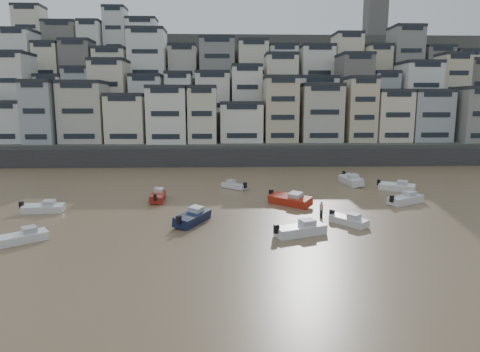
{
  "coord_description": "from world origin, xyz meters",
  "views": [
    {
      "loc": [
        7.79,
        -17.31,
        12.11
      ],
      "look_at": [
        9.56,
        30.0,
        4.0
      ],
      "focal_mm": 32.0,
      "sensor_mm": 36.0,
      "label": 1
    }
  ],
  "objects_px": {
    "boat_a": "(301,228)",
    "boat_c": "(193,216)",
    "boat_f": "(158,195)",
    "boat_g": "(397,186)",
    "boat_b": "(349,219)",
    "boat_j": "(22,236)",
    "person_pink": "(321,210)",
    "boat_i": "(351,179)",
    "boat_h": "(234,185)",
    "boat_k": "(43,207)",
    "boat_d": "(406,197)",
    "boat_e": "(290,199)"
  },
  "relations": [
    {
      "from": "boat_a",
      "to": "boat_c",
      "type": "bearing_deg",
      "value": 134.83
    },
    {
      "from": "boat_f",
      "to": "boat_g",
      "type": "distance_m",
      "value": 32.79
    },
    {
      "from": "boat_a",
      "to": "boat_b",
      "type": "distance_m",
      "value": 6.33
    },
    {
      "from": "boat_j",
      "to": "person_pink",
      "type": "xyz_separation_m",
      "value": [
        28.1,
        7.35,
        0.25
      ]
    },
    {
      "from": "boat_c",
      "to": "boat_i",
      "type": "xyz_separation_m",
      "value": [
        22.26,
        20.16,
        0.07
      ]
    },
    {
      "from": "boat_b",
      "to": "boat_g",
      "type": "relative_size",
      "value": 0.86
    },
    {
      "from": "boat_g",
      "to": "boat_h",
      "type": "bearing_deg",
      "value": -154.75
    },
    {
      "from": "boat_b",
      "to": "boat_h",
      "type": "height_order",
      "value": "boat_b"
    },
    {
      "from": "boat_c",
      "to": "boat_k",
      "type": "height_order",
      "value": "boat_c"
    },
    {
      "from": "boat_a",
      "to": "boat_h",
      "type": "height_order",
      "value": "boat_a"
    },
    {
      "from": "boat_c",
      "to": "boat_d",
      "type": "distance_m",
      "value": 26.47
    },
    {
      "from": "boat_e",
      "to": "boat_b",
      "type": "bearing_deg",
      "value": -18.87
    },
    {
      "from": "boat_k",
      "to": "boat_d",
      "type": "bearing_deg",
      "value": 1.26
    },
    {
      "from": "boat_a",
      "to": "boat_g",
      "type": "height_order",
      "value": "boat_a"
    },
    {
      "from": "boat_i",
      "to": "person_pink",
      "type": "bearing_deg",
      "value": -29.88
    },
    {
      "from": "boat_k",
      "to": "person_pink",
      "type": "distance_m",
      "value": 30.74
    },
    {
      "from": "boat_c",
      "to": "boat_j",
      "type": "relative_size",
      "value": 1.26
    },
    {
      "from": "boat_d",
      "to": "boat_e",
      "type": "bearing_deg",
      "value": 150.29
    },
    {
      "from": "boat_c",
      "to": "boat_f",
      "type": "distance_m",
      "value": 11.64
    },
    {
      "from": "boat_b",
      "to": "boat_k",
      "type": "height_order",
      "value": "boat_k"
    },
    {
      "from": "boat_f",
      "to": "boat_a",
      "type": "bearing_deg",
      "value": -135.52
    },
    {
      "from": "boat_i",
      "to": "boat_e",
      "type": "bearing_deg",
      "value": -45.88
    },
    {
      "from": "boat_i",
      "to": "boat_a",
      "type": "bearing_deg",
      "value": -30.72
    },
    {
      "from": "boat_b",
      "to": "boat_c",
      "type": "height_order",
      "value": "boat_c"
    },
    {
      "from": "boat_a",
      "to": "boat_e",
      "type": "xyz_separation_m",
      "value": [
        0.8,
        11.77,
        0.07
      ]
    },
    {
      "from": "boat_f",
      "to": "boat_i",
      "type": "relative_size",
      "value": 0.84
    },
    {
      "from": "boat_e",
      "to": "boat_k",
      "type": "height_order",
      "value": "boat_e"
    },
    {
      "from": "boat_j",
      "to": "boat_h",
      "type": "bearing_deg",
      "value": 11.8
    },
    {
      "from": "boat_e",
      "to": "boat_j",
      "type": "height_order",
      "value": "boat_e"
    },
    {
      "from": "boat_h",
      "to": "boat_j",
      "type": "distance_m",
      "value": 30.16
    },
    {
      "from": "boat_d",
      "to": "boat_i",
      "type": "height_order",
      "value": "boat_i"
    },
    {
      "from": "boat_j",
      "to": "boat_c",
      "type": "bearing_deg",
      "value": -17.59
    },
    {
      "from": "boat_a",
      "to": "boat_k",
      "type": "bearing_deg",
      "value": 139.19
    },
    {
      "from": "boat_h",
      "to": "person_pink",
      "type": "bearing_deg",
      "value": 162.21
    },
    {
      "from": "boat_e",
      "to": "person_pink",
      "type": "height_order",
      "value": "person_pink"
    },
    {
      "from": "boat_i",
      "to": "person_pink",
      "type": "xyz_separation_m",
      "value": [
        -8.65,
        -18.42,
        0.01
      ]
    },
    {
      "from": "boat_b",
      "to": "boat_j",
      "type": "distance_m",
      "value": 30.54
    },
    {
      "from": "boat_f",
      "to": "boat_h",
      "type": "bearing_deg",
      "value": -55.05
    },
    {
      "from": "boat_d",
      "to": "boat_k",
      "type": "height_order",
      "value": "boat_d"
    },
    {
      "from": "boat_d",
      "to": "boat_k",
      "type": "bearing_deg",
      "value": 152.71
    },
    {
      "from": "boat_e",
      "to": "boat_a",
      "type": "bearing_deg",
      "value": -51.25
    },
    {
      "from": "boat_d",
      "to": "boat_b",
      "type": "bearing_deg",
      "value": -168.27
    },
    {
      "from": "boat_b",
      "to": "boat_g",
      "type": "xyz_separation_m",
      "value": [
        11.6,
        16.54,
        0.1
      ]
    },
    {
      "from": "boat_i",
      "to": "boat_c",
      "type": "bearing_deg",
      "value": -52.55
    },
    {
      "from": "boat_b",
      "to": "boat_f",
      "type": "bearing_deg",
      "value": -156.98
    },
    {
      "from": "boat_k",
      "to": "boat_h",
      "type": "bearing_deg",
      "value": 28.0
    },
    {
      "from": "boat_d",
      "to": "boat_h",
      "type": "height_order",
      "value": "boat_d"
    },
    {
      "from": "boat_a",
      "to": "boat_f",
      "type": "height_order",
      "value": "boat_a"
    },
    {
      "from": "boat_i",
      "to": "boat_j",
      "type": "bearing_deg",
      "value": -59.67
    },
    {
      "from": "boat_b",
      "to": "person_pink",
      "type": "distance_m",
      "value": 3.61
    }
  ]
}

